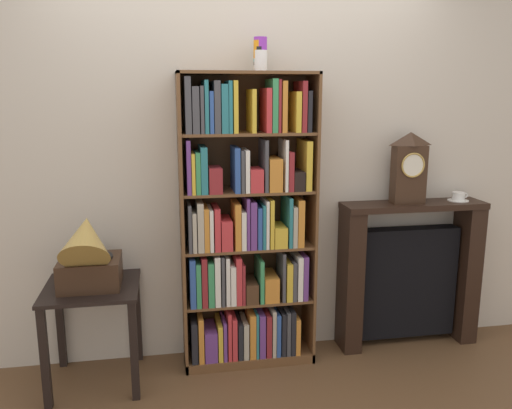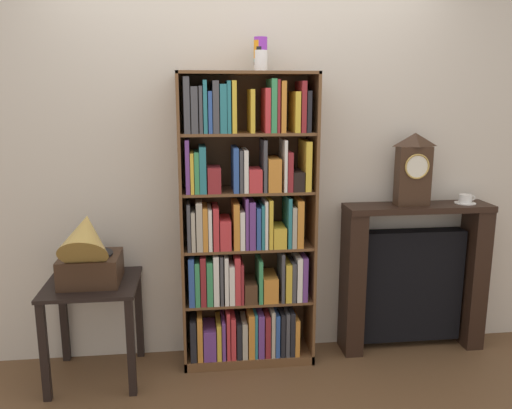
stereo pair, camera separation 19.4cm
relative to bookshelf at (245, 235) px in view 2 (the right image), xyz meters
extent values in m
cube|color=brown|center=(0.02, -0.14, -0.87)|extent=(7.45, 6.40, 0.02)
cube|color=beige|center=(0.11, 0.20, 0.47)|extent=(4.45, 0.08, 2.66)
cube|color=brown|center=(-0.39, 0.01, 0.07)|extent=(0.02, 0.30, 1.86)
cube|color=brown|center=(0.43, 0.01, 0.07)|extent=(0.02, 0.30, 1.86)
cube|color=#4C311C|center=(0.02, 0.15, 0.07)|extent=(0.84, 0.01, 1.86)
cube|color=brown|center=(0.02, 0.01, 1.00)|extent=(0.84, 0.30, 0.02)
cube|color=brown|center=(0.02, 0.01, -0.83)|extent=(0.84, 0.30, 0.06)
cube|color=black|center=(-0.34, 0.00, -0.66)|extent=(0.04, 0.26, 0.27)
cube|color=orange|center=(-0.30, -0.01, -0.65)|extent=(0.03, 0.24, 0.29)
cube|color=#663884|center=(-0.24, -0.01, -0.70)|extent=(0.08, 0.24, 0.20)
cube|color=gold|center=(-0.18, -0.01, -0.68)|extent=(0.03, 0.24, 0.24)
cube|color=#663884|center=(-0.15, -0.02, -0.67)|extent=(0.02, 0.23, 0.26)
cube|color=#C63338|center=(-0.12, -0.02, -0.64)|extent=(0.02, 0.23, 0.32)
cube|color=#C63338|center=(-0.09, 0.00, -0.66)|extent=(0.03, 0.25, 0.28)
cube|color=black|center=(-0.05, -0.02, -0.68)|extent=(0.03, 0.23, 0.24)
cube|color=#B2A893|center=(-0.02, -0.02, -0.68)|extent=(0.03, 0.22, 0.24)
cube|color=orange|center=(0.03, -0.03, -0.65)|extent=(0.04, 0.20, 0.29)
cube|color=teal|center=(0.06, -0.02, -0.65)|extent=(0.02, 0.22, 0.30)
cube|color=#663884|center=(0.09, -0.02, -0.65)|extent=(0.04, 0.22, 0.29)
cube|color=maroon|center=(0.13, -0.01, -0.66)|extent=(0.03, 0.25, 0.28)
cube|color=#B2A893|center=(0.17, -0.01, -0.64)|extent=(0.02, 0.25, 0.31)
cube|color=#2D519E|center=(0.20, -0.02, -0.65)|extent=(0.03, 0.23, 0.28)
cube|color=black|center=(0.23, -0.01, -0.65)|extent=(0.03, 0.25, 0.29)
cube|color=#424247|center=(0.26, -0.01, -0.65)|extent=(0.02, 0.24, 0.30)
cube|color=black|center=(0.29, -0.03, -0.65)|extent=(0.03, 0.21, 0.30)
cube|color=orange|center=(0.32, -0.03, -0.67)|extent=(0.03, 0.21, 0.25)
cube|color=brown|center=(0.02, 0.01, -0.43)|extent=(0.80, 0.28, 0.02)
cube|color=#2D519E|center=(-0.34, -0.01, -0.27)|extent=(0.04, 0.24, 0.31)
cube|color=#388E56|center=(-0.31, -0.02, -0.28)|extent=(0.03, 0.22, 0.28)
cube|color=maroon|center=(-0.27, -0.03, -0.26)|extent=(0.03, 0.21, 0.31)
cube|color=#388E56|center=(-0.23, -0.01, -0.28)|extent=(0.04, 0.25, 0.28)
cube|color=white|center=(-0.19, 0.00, -0.26)|extent=(0.03, 0.26, 0.32)
cube|color=#424247|center=(-0.16, -0.01, -0.26)|extent=(0.02, 0.25, 0.32)
cube|color=white|center=(-0.13, -0.01, -0.27)|extent=(0.02, 0.25, 0.31)
cube|color=white|center=(-0.09, -0.01, -0.30)|extent=(0.03, 0.25, 0.25)
cube|color=#C63338|center=(-0.06, -0.03, -0.27)|extent=(0.03, 0.20, 0.31)
cube|color=maroon|center=(-0.03, 0.00, -0.29)|extent=(0.02, 0.26, 0.26)
cube|color=#472D1C|center=(0.02, -0.03, -0.36)|extent=(0.08, 0.21, 0.13)
cube|color=#388E56|center=(0.09, -0.01, -0.28)|extent=(0.02, 0.24, 0.28)
cube|color=orange|center=(0.15, -0.02, -0.34)|extent=(0.09, 0.23, 0.16)
cube|color=#424247|center=(0.23, -0.03, -0.26)|extent=(0.02, 0.20, 0.32)
cube|color=gold|center=(0.26, -0.01, -0.30)|extent=(0.04, 0.24, 0.25)
cube|color=#424247|center=(0.30, -0.02, -0.29)|extent=(0.03, 0.22, 0.26)
cube|color=white|center=(0.33, -0.01, -0.28)|extent=(0.03, 0.24, 0.29)
cube|color=#663884|center=(0.37, -0.03, -0.28)|extent=(0.03, 0.20, 0.29)
cube|color=brown|center=(0.02, 0.01, -0.07)|extent=(0.80, 0.28, 0.02)
cube|color=#424247|center=(-0.35, -0.03, 0.08)|extent=(0.02, 0.21, 0.29)
cube|color=#B2A893|center=(-0.33, -0.03, 0.06)|extent=(0.02, 0.20, 0.24)
cube|color=#B2A893|center=(-0.29, -0.02, 0.09)|extent=(0.04, 0.23, 0.30)
cube|color=orange|center=(-0.25, -0.02, 0.07)|extent=(0.03, 0.22, 0.27)
cube|color=white|center=(-0.22, -0.02, 0.06)|extent=(0.02, 0.22, 0.26)
cube|color=#C63338|center=(-0.19, -0.02, 0.07)|extent=(0.04, 0.22, 0.26)
cube|color=#C63338|center=(-0.13, -0.02, 0.03)|extent=(0.07, 0.22, 0.19)
cube|color=orange|center=(-0.06, -0.02, 0.08)|extent=(0.04, 0.22, 0.29)
cube|color=white|center=(-0.03, -0.01, 0.05)|extent=(0.03, 0.24, 0.24)
cube|color=#663884|center=(0.00, -0.02, 0.09)|extent=(0.02, 0.22, 0.32)
cube|color=#663884|center=(0.03, -0.02, 0.08)|extent=(0.04, 0.23, 0.30)
cube|color=#2D519E|center=(0.07, -0.01, 0.06)|extent=(0.03, 0.24, 0.26)
cube|color=teal|center=(0.10, -0.02, 0.07)|extent=(0.02, 0.22, 0.27)
cube|color=white|center=(0.12, -0.02, 0.09)|extent=(0.02, 0.22, 0.30)
cube|color=gold|center=(0.15, -0.02, 0.09)|extent=(0.02, 0.23, 0.31)
cube|color=gold|center=(0.20, -0.03, 0.00)|extent=(0.08, 0.20, 0.13)
cube|color=teal|center=(0.27, 0.00, 0.09)|extent=(0.02, 0.26, 0.31)
cube|color=#B2A893|center=(0.29, -0.01, 0.06)|extent=(0.03, 0.25, 0.26)
cube|color=orange|center=(0.33, -0.03, 0.08)|extent=(0.04, 0.21, 0.30)
cube|color=brown|center=(0.02, 0.01, 0.28)|extent=(0.80, 0.28, 0.02)
cube|color=#663884|center=(-0.35, -0.03, 0.45)|extent=(0.02, 0.20, 0.32)
cube|color=gold|center=(-0.32, -0.01, 0.41)|extent=(0.02, 0.25, 0.24)
cube|color=#388E56|center=(-0.30, -0.02, 0.41)|extent=(0.03, 0.22, 0.25)
cube|color=teal|center=(-0.26, -0.01, 0.43)|extent=(0.04, 0.24, 0.28)
cube|color=maroon|center=(-0.19, -0.05, 0.37)|extent=(0.08, 0.17, 0.15)
cube|color=#2D519E|center=(-0.06, -0.02, 0.43)|extent=(0.03, 0.23, 0.27)
cube|color=#424247|center=(-0.03, 0.00, 0.42)|extent=(0.02, 0.26, 0.25)
cube|color=white|center=(0.00, -0.03, 0.42)|extent=(0.03, 0.21, 0.26)
cube|color=#C63338|center=(0.05, -0.05, 0.36)|extent=(0.08, 0.17, 0.14)
cube|color=#424247|center=(0.11, -0.02, 0.45)|extent=(0.02, 0.23, 0.31)
cube|color=orange|center=(0.17, -0.02, 0.39)|extent=(0.08, 0.23, 0.20)
cube|color=white|center=(0.23, -0.02, 0.45)|extent=(0.02, 0.22, 0.31)
cube|color=maroon|center=(0.26, 0.00, 0.41)|extent=(0.03, 0.26, 0.24)
cube|color=black|center=(0.32, -0.03, 0.35)|extent=(0.07, 0.21, 0.12)
cube|color=gold|center=(0.37, -0.01, 0.44)|extent=(0.04, 0.25, 0.30)
cube|color=brown|center=(0.02, 0.01, 0.64)|extent=(0.80, 0.28, 0.02)
cube|color=#424247|center=(-0.34, -0.03, 0.81)|extent=(0.04, 0.21, 0.32)
cube|color=#424247|center=(-0.30, -0.02, 0.78)|extent=(0.04, 0.23, 0.27)
cube|color=#424247|center=(-0.26, -0.02, 0.78)|extent=(0.02, 0.22, 0.27)
cube|color=teal|center=(-0.24, 0.00, 0.80)|extent=(0.02, 0.26, 0.30)
cube|color=#2D519E|center=(-0.21, 0.00, 0.77)|extent=(0.02, 0.26, 0.24)
cube|color=#424247|center=(-0.18, -0.01, 0.80)|extent=(0.04, 0.25, 0.30)
cube|color=teal|center=(-0.13, -0.01, 0.79)|extent=(0.04, 0.24, 0.28)
cube|color=teal|center=(-0.10, -0.02, 0.80)|extent=(0.02, 0.23, 0.30)
cube|color=gold|center=(-0.07, -0.02, 0.80)|extent=(0.03, 0.23, 0.30)
cube|color=gold|center=(0.04, -0.02, 0.77)|extent=(0.02, 0.23, 0.25)
cube|color=#C63338|center=(0.12, -0.02, 0.78)|extent=(0.03, 0.23, 0.26)
cube|color=#388E56|center=(0.16, -0.01, 0.80)|extent=(0.03, 0.24, 0.31)
cube|color=maroon|center=(0.19, -0.01, 0.80)|extent=(0.02, 0.24, 0.31)
cube|color=orange|center=(0.22, -0.03, 0.80)|extent=(0.03, 0.21, 0.30)
cube|color=gold|center=(0.30, -0.01, 0.77)|extent=(0.03, 0.24, 0.24)
cube|color=maroon|center=(0.34, -0.01, 0.80)|extent=(0.03, 0.24, 0.30)
cube|color=black|center=(0.37, -0.03, 0.77)|extent=(0.03, 0.20, 0.24)
cylinder|color=white|center=(0.10, 0.02, 1.06)|extent=(0.08, 0.08, 0.10)
cylinder|color=white|center=(0.10, 0.02, 1.08)|extent=(0.08, 0.08, 0.10)
cylinder|color=black|center=(0.10, 0.03, 1.09)|extent=(0.08, 0.08, 0.10)
cylinder|color=#28B2B7|center=(0.10, 0.03, 1.11)|extent=(0.08, 0.08, 0.10)
cylinder|color=orange|center=(0.10, 0.03, 1.13)|extent=(0.08, 0.08, 0.10)
cylinder|color=purple|center=(0.10, 0.03, 1.15)|extent=(0.08, 0.08, 0.10)
cube|color=black|center=(-0.94, -0.11, -0.25)|extent=(0.55, 0.53, 0.02)
cube|color=black|center=(-1.18, -0.34, -0.56)|extent=(0.04, 0.04, 0.60)
cube|color=black|center=(-0.70, -0.34, -0.56)|extent=(0.04, 0.04, 0.60)
cube|color=black|center=(-1.18, 0.13, -0.56)|extent=(0.04, 0.04, 0.60)
cube|color=black|center=(-0.70, 0.13, -0.56)|extent=(0.04, 0.04, 0.60)
cube|color=#382316|center=(-0.94, -0.11, -0.15)|extent=(0.35, 0.31, 0.17)
cylinder|color=black|center=(-0.94, -0.11, -0.06)|extent=(0.27, 0.27, 0.01)
cylinder|color=#B79347|center=(-0.94, -0.15, -0.04)|extent=(0.03, 0.03, 0.06)
cone|color=#B79347|center=(-0.94, -0.20, 0.09)|extent=(0.28, 0.39, 0.39)
cube|color=black|center=(1.15, 0.04, 0.14)|extent=(0.98, 0.24, 0.04)
cube|color=black|center=(0.72, 0.04, -0.37)|extent=(0.12, 0.22, 0.97)
cube|color=black|center=(1.58, 0.04, -0.37)|extent=(0.12, 0.22, 0.97)
cube|color=black|center=(1.15, 0.07, -0.42)|extent=(0.70, 0.12, 0.78)
cube|color=#382316|center=(1.10, 0.04, 0.35)|extent=(0.22, 0.10, 0.38)
pyramid|color=#382316|center=(1.10, 0.04, 0.59)|extent=(0.22, 0.10, 0.09)
cylinder|color=silver|center=(1.10, -0.02, 0.42)|extent=(0.15, 0.01, 0.15)
torus|color=#B79347|center=(1.10, -0.02, 0.42)|extent=(0.16, 0.01, 0.16)
cylinder|color=white|center=(1.48, 0.04, 0.16)|extent=(0.14, 0.14, 0.01)
cylinder|color=white|center=(1.48, 0.04, 0.19)|extent=(0.08, 0.08, 0.05)
torus|color=white|center=(1.53, 0.04, 0.19)|extent=(0.04, 0.01, 0.04)
camera|label=1|loc=(-0.50, -3.14, 0.88)|focal=36.60mm
camera|label=2|loc=(-0.31, -3.17, 0.88)|focal=36.60mm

